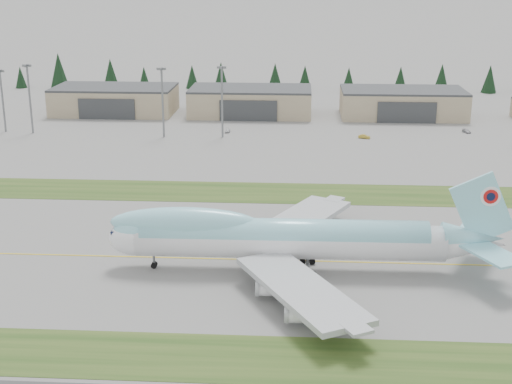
# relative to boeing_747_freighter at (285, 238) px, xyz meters

# --- Properties ---
(ground) EXTENTS (7000.00, 7000.00, 0.00)m
(ground) POSITION_rel_boeing_747_freighter_xyz_m (-2.29, 4.85, -6.72)
(ground) COLOR slate
(ground) RESTS_ON ground
(grass_strip_near) EXTENTS (400.00, 14.00, 0.08)m
(grass_strip_near) POSITION_rel_boeing_747_freighter_xyz_m (-2.29, -33.15, -6.72)
(grass_strip_near) COLOR #264418
(grass_strip_near) RESTS_ON ground
(grass_strip_far) EXTENTS (400.00, 18.00, 0.08)m
(grass_strip_far) POSITION_rel_boeing_747_freighter_xyz_m (-2.29, 49.85, -6.72)
(grass_strip_far) COLOR #264418
(grass_strip_far) RESTS_ON ground
(taxiway_line_main) EXTENTS (400.00, 0.40, 0.02)m
(taxiway_line_main) POSITION_rel_boeing_747_freighter_xyz_m (-2.29, 4.85, -6.72)
(taxiway_line_main) COLOR yellow
(taxiway_line_main) RESTS_ON ground
(boeing_747_freighter) EXTENTS (76.73, 66.87, 20.39)m
(boeing_747_freighter) POSITION_rel_boeing_747_freighter_xyz_m (0.00, 0.00, 0.00)
(boeing_747_freighter) COLOR white
(boeing_747_freighter) RESTS_ON ground
(hangar_left) EXTENTS (48.00, 26.60, 10.80)m
(hangar_left) POSITION_rel_boeing_747_freighter_xyz_m (-72.29, 154.75, -1.34)
(hangar_left) COLOR tan
(hangar_left) RESTS_ON ground
(hangar_center) EXTENTS (48.00, 26.60, 10.80)m
(hangar_center) POSITION_rel_boeing_747_freighter_xyz_m (-17.29, 154.75, -1.34)
(hangar_center) COLOR tan
(hangar_center) RESTS_ON ground
(hangar_right) EXTENTS (48.00, 26.60, 10.80)m
(hangar_right) POSITION_rel_boeing_747_freighter_xyz_m (42.71, 154.75, -1.34)
(hangar_right) COLOR tan
(hangar_right) RESTS_ON ground
(floodlight_masts) EXTENTS (201.47, 9.13, 24.42)m
(floodlight_masts) POSITION_rel_boeing_747_freighter_xyz_m (-16.16, 115.35, 9.50)
(floodlight_masts) COLOR slate
(floodlight_masts) RESTS_ON ground
(service_vehicle_a) EXTENTS (1.78, 4.05, 1.36)m
(service_vehicle_a) POSITION_rel_boeing_747_freighter_xyz_m (-23.28, 121.39, -6.72)
(service_vehicle_a) COLOR silver
(service_vehicle_a) RESTS_ON ground
(service_vehicle_b) EXTENTS (4.30, 2.56, 1.34)m
(service_vehicle_b) POSITION_rel_boeing_747_freighter_xyz_m (24.70, 114.61, -6.72)
(service_vehicle_b) COLOR #AD912B
(service_vehicle_b) RESTS_ON ground
(service_vehicle_c) EXTENTS (2.86, 4.52, 1.22)m
(service_vehicle_c) POSITION_rel_boeing_747_freighter_xyz_m (61.84, 126.06, -6.72)
(service_vehicle_c) COLOR #9E9DA1
(service_vehicle_c) RESTS_ON ground
(conifer_belt) EXTENTS (272.44, 14.82, 16.85)m
(conifer_belt) POSITION_rel_boeing_747_freighter_xyz_m (2.16, 217.23, 0.14)
(conifer_belt) COLOR black
(conifer_belt) RESTS_ON ground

